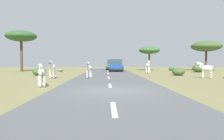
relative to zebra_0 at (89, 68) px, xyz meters
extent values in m
plane|color=olive|center=(1.76, -7.54, -0.89)|extent=(90.00, 90.00, 0.00)
cube|color=#56595B|center=(1.67, -7.54, -0.87)|extent=(6.00, 64.00, 0.05)
cube|color=silver|center=(1.67, -11.54, -0.84)|extent=(0.16, 2.00, 0.01)
cube|color=silver|center=(1.67, -5.54, -0.84)|extent=(0.16, 2.00, 0.01)
cube|color=silver|center=(1.67, 0.46, -0.84)|extent=(0.16, 2.00, 0.01)
cube|color=silver|center=(1.67, 6.46, -0.84)|extent=(0.16, 2.00, 0.01)
cube|color=silver|center=(1.67, 12.46, -0.84)|extent=(0.16, 2.00, 0.01)
cube|color=silver|center=(1.67, 18.46, -0.84)|extent=(0.16, 2.00, 0.01)
ellipsoid|color=silver|center=(0.01, 0.08, 0.02)|extent=(0.49, 1.01, 0.46)
cylinder|color=silver|center=(-0.15, -0.22, -0.51)|extent=(0.11, 0.11, 0.66)
cylinder|color=#28231E|center=(-0.15, -0.22, -0.82)|extent=(0.12, 0.12, 0.04)
cylinder|color=silver|center=(0.10, -0.25, -0.51)|extent=(0.11, 0.11, 0.66)
cylinder|color=#28231E|center=(0.10, -0.25, -0.82)|extent=(0.12, 0.12, 0.04)
cylinder|color=silver|center=(-0.08, 0.41, -0.51)|extent=(0.11, 0.11, 0.66)
cylinder|color=#28231E|center=(-0.08, 0.41, -0.82)|extent=(0.12, 0.12, 0.04)
cylinder|color=silver|center=(0.17, 0.39, -0.51)|extent=(0.11, 0.11, 0.66)
cylinder|color=#28231E|center=(0.17, 0.39, -0.82)|extent=(0.12, 0.12, 0.04)
cylinder|color=silver|center=(-0.04, -0.38, 0.26)|extent=(0.21, 0.36, 0.39)
cube|color=black|center=(-0.04, -0.38, 0.34)|extent=(0.07, 0.32, 0.27)
ellipsoid|color=silver|center=(-0.07, -0.61, 0.40)|extent=(0.22, 0.44, 0.21)
ellipsoid|color=black|center=(-0.08, -0.78, 0.38)|extent=(0.14, 0.16, 0.13)
cone|color=silver|center=(-0.12, -0.50, 0.51)|extent=(0.09, 0.09, 0.12)
cone|color=silver|center=(0.01, -0.51, 0.51)|extent=(0.09, 0.09, 0.12)
cylinder|color=black|center=(0.06, 0.57, -0.07)|extent=(0.05, 0.14, 0.39)
ellipsoid|color=silver|center=(-3.20, 0.54, 0.06)|extent=(0.44, 1.08, 0.51)
cylinder|color=silver|center=(-3.33, 0.19, -0.52)|extent=(0.11, 0.11, 0.73)
cylinder|color=#28231E|center=(-3.33, 0.19, -0.87)|extent=(0.13, 0.13, 0.05)
cylinder|color=silver|center=(-3.06, 0.19, -0.52)|extent=(0.11, 0.11, 0.73)
cylinder|color=#28231E|center=(-3.06, 0.19, -0.87)|extent=(0.13, 0.13, 0.05)
cylinder|color=silver|center=(-3.34, 0.89, -0.52)|extent=(0.11, 0.11, 0.73)
cylinder|color=#28231E|center=(-3.34, 0.89, -0.87)|extent=(0.13, 0.13, 0.05)
cylinder|color=silver|center=(-3.07, 0.89, -0.52)|extent=(0.11, 0.11, 0.73)
cylinder|color=#28231E|center=(-3.07, 0.89, -0.87)|extent=(0.13, 0.13, 0.05)
cylinder|color=silver|center=(-3.19, 0.03, 0.32)|extent=(0.20, 0.39, 0.43)
cube|color=black|center=(-3.19, 0.03, 0.41)|extent=(0.04, 0.36, 0.30)
ellipsoid|color=silver|center=(-3.19, -0.23, 0.48)|extent=(0.20, 0.47, 0.23)
ellipsoid|color=black|center=(-3.18, -0.41, 0.46)|extent=(0.14, 0.17, 0.14)
cone|color=silver|center=(-3.26, -0.11, 0.60)|extent=(0.09, 0.09, 0.14)
cone|color=silver|center=(-3.12, -0.11, 0.60)|extent=(0.09, 0.09, 0.14)
cylinder|color=black|center=(-3.20, 1.08, -0.04)|extent=(0.04, 0.15, 0.43)
ellipsoid|color=silver|center=(6.63, 7.92, 0.08)|extent=(0.82, 1.19, 0.52)
cylinder|color=silver|center=(6.89, 8.20, -0.51)|extent=(0.14, 0.14, 0.75)
cylinder|color=#28231E|center=(6.89, 8.20, -0.86)|extent=(0.17, 0.17, 0.05)
cylinder|color=silver|center=(6.63, 8.31, -0.51)|extent=(0.14, 0.14, 0.75)
cylinder|color=#28231E|center=(6.63, 8.31, -0.86)|extent=(0.17, 0.17, 0.05)
cylinder|color=silver|center=(6.62, 7.53, -0.51)|extent=(0.14, 0.14, 0.75)
cylinder|color=#28231E|center=(6.62, 7.53, -0.86)|extent=(0.17, 0.17, 0.05)
cylinder|color=silver|center=(6.36, 7.64, -0.51)|extent=(0.14, 0.14, 0.75)
cylinder|color=#28231E|center=(6.36, 7.64, -0.86)|extent=(0.17, 0.17, 0.05)
cylinder|color=silver|center=(6.82, 8.41, 0.35)|extent=(0.33, 0.44, 0.44)
cube|color=black|center=(6.82, 8.41, 0.44)|extent=(0.17, 0.35, 0.31)
ellipsoid|color=silver|center=(6.92, 8.65, 0.52)|extent=(0.37, 0.52, 0.24)
ellipsoid|color=black|center=(6.99, 8.83, 0.50)|extent=(0.19, 0.21, 0.14)
cone|color=silver|center=(6.94, 8.51, 0.64)|extent=(0.12, 0.12, 0.14)
cone|color=silver|center=(6.81, 8.57, 0.64)|extent=(0.12, 0.12, 0.14)
cylinder|color=black|center=(6.42, 7.41, -0.02)|extent=(0.10, 0.16, 0.45)
ellipsoid|color=silver|center=(10.24, 0.17, 0.00)|extent=(1.07, 0.88, 0.48)
cylinder|color=silver|center=(10.03, 0.46, -0.54)|extent=(0.14, 0.14, 0.69)
cylinder|color=#28231E|center=(10.03, 0.46, -0.87)|extent=(0.16, 0.16, 0.05)
cylinder|color=silver|center=(9.89, 0.24, -0.54)|extent=(0.14, 0.14, 0.69)
cylinder|color=#28231E|center=(9.89, 0.24, -0.87)|extent=(0.16, 0.16, 0.05)
cylinder|color=silver|center=(10.59, 0.10, -0.54)|extent=(0.14, 0.14, 0.69)
cylinder|color=#28231E|center=(10.59, 0.10, -0.87)|extent=(0.16, 0.16, 0.05)
cylinder|color=silver|center=(10.45, -0.12, -0.54)|extent=(0.14, 0.14, 0.69)
cylinder|color=#28231E|center=(10.45, -0.12, -0.87)|extent=(0.16, 0.16, 0.05)
cylinder|color=silver|center=(9.83, 0.43, 0.25)|extent=(0.40, 0.35, 0.41)
cube|color=black|center=(9.83, 0.43, 0.33)|extent=(0.30, 0.21, 0.28)
ellipsoid|color=silver|center=(9.63, 0.55, 0.40)|extent=(0.47, 0.39, 0.22)
ellipsoid|color=black|center=(9.48, 0.65, 0.38)|extent=(0.20, 0.19, 0.13)
cone|color=silver|center=(9.75, 0.55, 0.51)|extent=(0.11, 0.11, 0.13)
cone|color=silver|center=(9.69, 0.44, 0.51)|extent=(0.11, 0.11, 0.13)
cylinder|color=black|center=(10.67, -0.10, -0.09)|extent=(0.14, 0.11, 0.41)
ellipsoid|color=silver|center=(-2.28, -5.64, -0.06)|extent=(0.72, 1.02, 0.45)
cylinder|color=silver|center=(-2.29, -5.31, -0.57)|extent=(0.12, 0.12, 0.64)
cylinder|color=#28231E|center=(-2.29, -5.31, -0.87)|extent=(0.14, 0.14, 0.04)
cylinder|color=silver|center=(-2.51, -5.40, -0.57)|extent=(0.12, 0.12, 0.64)
cylinder|color=#28231E|center=(-2.51, -5.40, -0.87)|extent=(0.14, 0.14, 0.04)
cylinder|color=silver|center=(-2.04, -5.87, -0.57)|extent=(0.12, 0.12, 0.64)
cylinder|color=#28231E|center=(-2.04, -5.87, -0.87)|extent=(0.14, 0.14, 0.04)
cylinder|color=silver|center=(-2.26, -5.97, -0.57)|extent=(0.12, 0.12, 0.64)
cylinder|color=#28231E|center=(-2.26, -5.97, -0.87)|extent=(0.14, 0.14, 0.04)
cylinder|color=silver|center=(-2.46, -5.23, 0.17)|extent=(0.29, 0.38, 0.38)
cube|color=black|center=(-2.46, -5.23, 0.25)|extent=(0.16, 0.30, 0.26)
ellipsoid|color=silver|center=(-2.54, -5.02, 0.31)|extent=(0.32, 0.45, 0.21)
ellipsoid|color=black|center=(-2.61, -4.87, 0.30)|extent=(0.17, 0.18, 0.12)
cone|color=silver|center=(-2.45, -5.09, 0.41)|extent=(0.10, 0.10, 0.12)
cone|color=silver|center=(-2.56, -5.14, 0.41)|extent=(0.10, 0.10, 0.12)
cylinder|color=black|center=(-2.09, -6.07, -0.14)|extent=(0.08, 0.14, 0.38)
cube|color=#476B38|center=(2.47, 18.07, -0.26)|extent=(1.94, 4.26, 0.80)
cube|color=#334751|center=(2.48, 18.27, 0.52)|extent=(1.71, 2.25, 0.76)
cube|color=black|center=(2.40, 15.92, -0.53)|extent=(1.71, 0.22, 0.24)
cylinder|color=black|center=(1.53, 16.75, -0.50)|extent=(0.24, 0.69, 0.68)
cylinder|color=black|center=(3.32, 16.70, -0.50)|extent=(0.24, 0.69, 0.68)
cylinder|color=black|center=(1.61, 19.45, -0.50)|extent=(0.24, 0.69, 0.68)
cylinder|color=black|center=(3.41, 19.39, -0.50)|extent=(0.24, 0.69, 0.68)
cube|color=#1E479E|center=(2.97, 12.71, -0.26)|extent=(2.13, 4.33, 0.80)
cube|color=#334751|center=(2.98, 12.91, 0.52)|extent=(1.81, 2.32, 0.76)
cube|color=black|center=(2.80, 10.55, -0.53)|extent=(1.72, 0.29, 0.24)
cylinder|color=black|center=(1.96, 11.43, -0.50)|extent=(0.27, 0.70, 0.68)
cylinder|color=black|center=(3.76, 11.29, -0.50)|extent=(0.27, 0.70, 0.68)
cylinder|color=black|center=(2.18, 14.12, -0.50)|extent=(0.27, 0.70, 0.68)
cylinder|color=black|center=(3.97, 13.98, -0.50)|extent=(0.27, 0.70, 0.68)
cylinder|color=#4C3823|center=(17.02, 14.39, 0.62)|extent=(0.32, 0.32, 3.01)
ellipsoid|color=#425B2D|center=(17.02, 14.39, 2.92)|extent=(4.59, 4.59, 1.61)
cylinder|color=#4C3823|center=(-10.69, 12.63, 1.27)|extent=(0.36, 0.36, 4.33)
ellipsoid|color=#2D5628|center=(-10.69, 12.63, 4.19)|extent=(4.30, 4.30, 1.51)
cylinder|color=brown|center=(8.45, 15.93, 0.45)|extent=(0.31, 0.31, 2.68)
ellipsoid|color=#386633|center=(8.45, 15.93, 2.38)|extent=(3.36, 3.36, 1.18)
ellipsoid|color=#425B2D|center=(8.98, 3.78, -0.48)|extent=(1.36, 1.22, 0.81)
ellipsoid|color=#386633|center=(11.94, 15.27, -0.59)|extent=(1.01, 0.91, 0.61)
ellipsoid|color=#386633|center=(-5.54, 4.18, -0.49)|extent=(1.35, 1.21, 0.81)
ellipsoid|color=#425B2D|center=(14.04, 10.32, -0.38)|extent=(1.68, 1.52, 1.01)
ellipsoid|color=gray|center=(-5.17, 12.71, -0.69)|extent=(0.75, 0.76, 0.41)
camera|label=1|loc=(1.44, -17.71, 0.58)|focal=33.49mm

